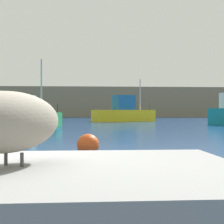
# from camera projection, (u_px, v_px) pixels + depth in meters

# --- Properties ---
(hillside_backdrop) EXTENTS (140.00, 15.34, 5.97)m
(hillside_backdrop) POSITION_uv_depth(u_px,v_px,m) (82.00, 103.00, 74.80)
(hillside_backdrop) COLOR #7F755B
(hillside_backdrop) RESTS_ON ground
(pier_dock) EXTENTS (3.93, 2.30, 0.81)m
(pier_dock) POSITION_uv_depth(u_px,v_px,m) (9.00, 216.00, 2.86)
(pier_dock) COLOR gray
(pier_dock) RESTS_ON ground
(pelican) EXTENTS (1.05, 1.34, 0.90)m
(pelican) POSITION_uv_depth(u_px,v_px,m) (8.00, 121.00, 2.85)
(pelican) COLOR gray
(pelican) RESTS_ON pier_dock
(fishing_boat_green) EXTENTS (7.52, 3.13, 5.41)m
(fishing_boat_green) POSITION_uv_depth(u_px,v_px,m) (16.00, 116.00, 28.10)
(fishing_boat_green) COLOR #1E8C4C
(fishing_boat_green) RESTS_ON ground
(fishing_boat_yellow) EXTENTS (7.71, 4.70, 5.09)m
(fishing_boat_yellow) POSITION_uv_depth(u_px,v_px,m) (124.00, 112.00, 41.29)
(fishing_boat_yellow) COLOR yellow
(fishing_boat_yellow) RESTS_ON ground
(mooring_buoy) EXTENTS (0.63, 0.63, 0.63)m
(mooring_buoy) POSITION_uv_depth(u_px,v_px,m) (88.00, 145.00, 9.75)
(mooring_buoy) COLOR #E54C19
(mooring_buoy) RESTS_ON ground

